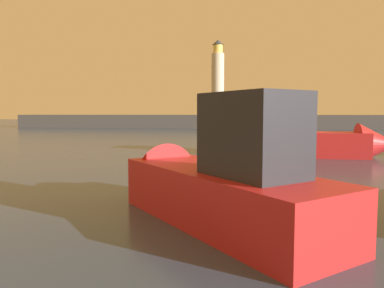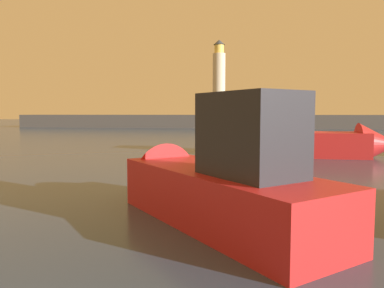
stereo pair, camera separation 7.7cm
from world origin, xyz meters
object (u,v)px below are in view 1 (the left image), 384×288
at_px(lighthouse, 218,80).
at_px(mooring_buoy, 225,156).
at_px(motorboat_1, 321,138).
at_px(motorboat_4, 204,181).

xyz_separation_m(lighthouse, mooring_buoy, (3.76, -45.40, -7.86)).
distance_m(motorboat_1, mooring_buoy, 6.84).
bearing_deg(motorboat_1, lighthouse, 102.59).
bearing_deg(lighthouse, mooring_buoy, -85.26).
distance_m(motorboat_1, motorboat_4, 14.83).
height_order(motorboat_4, mooring_buoy, motorboat_4).
xyz_separation_m(motorboat_1, mooring_buoy, (-5.47, -4.05, -0.66)).
distance_m(lighthouse, motorboat_1, 42.97).
xyz_separation_m(motorboat_1, motorboat_4, (-5.46, -13.79, -0.16)).
bearing_deg(motorboat_4, lighthouse, 93.92).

